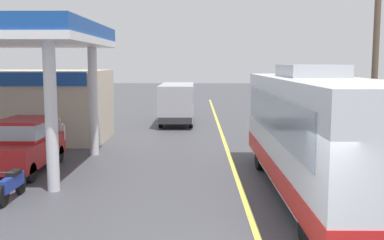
{
  "coord_description": "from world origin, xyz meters",
  "views": [
    {
      "loc": [
        -1.31,
        -7.18,
        3.72
      ],
      "look_at": [
        -1.5,
        10.0,
        1.6
      ],
      "focal_mm": 42.97,
      "sensor_mm": 36.0,
      "label": 1
    }
  ],
  "objects_px": {
    "minibus_opposing_lane": "(177,100)",
    "motorcycle_parked_forecourt": "(12,184)",
    "pedestrian_by_shop": "(13,148)",
    "pedestrian_near_pump": "(58,136)",
    "car_at_pump": "(24,142)",
    "coach_bus_main": "(317,136)"
  },
  "relations": [
    {
      "from": "minibus_opposing_lane",
      "to": "motorcycle_parked_forecourt",
      "type": "relative_size",
      "value": 3.41
    },
    {
      "from": "pedestrian_by_shop",
      "to": "pedestrian_near_pump",
      "type": "bearing_deg",
      "value": 74.23
    },
    {
      "from": "car_at_pump",
      "to": "pedestrian_by_shop",
      "type": "distance_m",
      "value": 0.69
    },
    {
      "from": "car_at_pump",
      "to": "pedestrian_near_pump",
      "type": "xyz_separation_m",
      "value": [
        0.6,
        1.91,
        -0.08
      ]
    },
    {
      "from": "pedestrian_near_pump",
      "to": "pedestrian_by_shop",
      "type": "height_order",
      "value": "same"
    },
    {
      "from": "coach_bus_main",
      "to": "pedestrian_by_shop",
      "type": "xyz_separation_m",
      "value": [
        -9.46,
        2.3,
        -0.79
      ]
    },
    {
      "from": "car_at_pump",
      "to": "pedestrian_by_shop",
      "type": "bearing_deg",
      "value": -101.3
    },
    {
      "from": "pedestrian_by_shop",
      "to": "car_at_pump",
      "type": "bearing_deg",
      "value": 78.7
    },
    {
      "from": "coach_bus_main",
      "to": "pedestrian_by_shop",
      "type": "distance_m",
      "value": 9.77
    },
    {
      "from": "motorcycle_parked_forecourt",
      "to": "pedestrian_by_shop",
      "type": "xyz_separation_m",
      "value": [
        -1.07,
        2.76,
        0.49
      ]
    },
    {
      "from": "car_at_pump",
      "to": "pedestrian_by_shop",
      "type": "relative_size",
      "value": 2.53
    },
    {
      "from": "motorcycle_parked_forecourt",
      "to": "pedestrian_by_shop",
      "type": "bearing_deg",
      "value": 111.14
    },
    {
      "from": "pedestrian_near_pump",
      "to": "minibus_opposing_lane",
      "type": "bearing_deg",
      "value": 69.11
    },
    {
      "from": "coach_bus_main",
      "to": "motorcycle_parked_forecourt",
      "type": "height_order",
      "value": "coach_bus_main"
    },
    {
      "from": "car_at_pump",
      "to": "minibus_opposing_lane",
      "type": "height_order",
      "value": "minibus_opposing_lane"
    },
    {
      "from": "motorcycle_parked_forecourt",
      "to": "pedestrian_near_pump",
      "type": "relative_size",
      "value": 1.08
    },
    {
      "from": "pedestrian_near_pump",
      "to": "pedestrian_by_shop",
      "type": "xyz_separation_m",
      "value": [
        -0.73,
        -2.59,
        0.0
      ]
    },
    {
      "from": "pedestrian_by_shop",
      "to": "minibus_opposing_lane",
      "type": "bearing_deg",
      "value": 70.07
    },
    {
      "from": "minibus_opposing_lane",
      "to": "motorcycle_parked_forecourt",
      "type": "height_order",
      "value": "minibus_opposing_lane"
    },
    {
      "from": "minibus_opposing_lane",
      "to": "pedestrian_by_shop",
      "type": "bearing_deg",
      "value": -109.93
    },
    {
      "from": "coach_bus_main",
      "to": "motorcycle_parked_forecourt",
      "type": "relative_size",
      "value": 6.13
    },
    {
      "from": "coach_bus_main",
      "to": "pedestrian_by_shop",
      "type": "relative_size",
      "value": 6.65
    }
  ]
}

